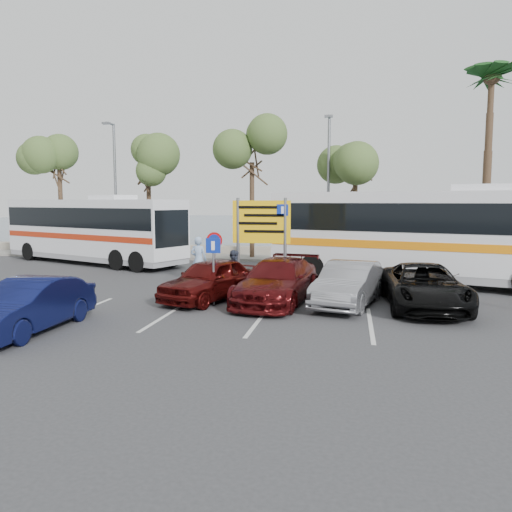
% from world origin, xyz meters
% --- Properties ---
extents(ground, '(120.00, 120.00, 0.00)m').
position_xyz_m(ground, '(0.00, 0.00, 0.00)').
color(ground, '#333235').
rests_on(ground, ground).
extents(kerb_strip, '(44.00, 2.40, 0.15)m').
position_xyz_m(kerb_strip, '(0.00, 14.00, 0.07)').
color(kerb_strip, gray).
rests_on(kerb_strip, ground).
extents(seawall, '(48.00, 0.80, 0.60)m').
position_xyz_m(seawall, '(0.00, 16.00, 0.30)').
color(seawall, gray).
rests_on(seawall, ground).
extents(sea, '(140.00, 140.00, 0.00)m').
position_xyz_m(sea, '(0.00, 60.00, 0.01)').
color(sea, '#3B555F').
rests_on(sea, ground).
extents(tree_far_left, '(3.20, 3.20, 7.60)m').
position_xyz_m(tree_far_left, '(-14.00, 14.00, 6.33)').
color(tree_far_left, '#382619').
rests_on(tree_far_left, kerb_strip).
extents(tree_left, '(3.20, 3.20, 7.20)m').
position_xyz_m(tree_left, '(-8.00, 14.00, 6.00)').
color(tree_left, '#382619').
rests_on(tree_left, kerb_strip).
extents(tree_mid, '(3.20, 3.20, 8.00)m').
position_xyz_m(tree_mid, '(-1.50, 14.00, 6.65)').
color(tree_mid, '#382619').
rests_on(tree_mid, kerb_strip).
extents(tree_right, '(3.20, 3.20, 7.40)m').
position_xyz_m(tree_right, '(4.50, 14.00, 6.17)').
color(tree_right, '#382619').
rests_on(tree_right, kerb_strip).
extents(palm_tree, '(4.80, 4.80, 11.20)m').
position_xyz_m(palm_tree, '(11.50, 14.00, 9.87)').
color(palm_tree, '#382619').
rests_on(palm_tree, kerb_strip).
extents(street_lamp_left, '(0.45, 1.15, 8.01)m').
position_xyz_m(street_lamp_left, '(-10.00, 13.52, 4.60)').
color(street_lamp_left, slate).
rests_on(street_lamp_left, kerb_strip).
extents(street_lamp_right, '(0.45, 1.15, 8.01)m').
position_xyz_m(street_lamp_right, '(3.00, 13.52, 4.60)').
color(street_lamp_right, slate).
rests_on(street_lamp_right, kerb_strip).
extents(direction_sign, '(2.20, 0.12, 3.60)m').
position_xyz_m(direction_sign, '(1.00, 3.20, 2.43)').
color(direction_sign, slate).
rests_on(direction_sign, ground).
extents(sign_no_stop, '(0.60, 0.08, 2.35)m').
position_xyz_m(sign_no_stop, '(-0.60, 2.38, 1.58)').
color(sign_no_stop, slate).
rests_on(sign_no_stop, ground).
extents(sign_parking, '(0.50, 0.07, 2.25)m').
position_xyz_m(sign_parking, '(-0.20, 0.79, 1.47)').
color(sign_parking, slate).
rests_on(sign_parking, ground).
extents(lane_markings, '(12.02, 4.20, 0.01)m').
position_xyz_m(lane_markings, '(-1.14, -1.00, 0.00)').
color(lane_markings, silver).
rests_on(lane_markings, ground).
extents(coach_bus_left, '(12.24, 7.14, 3.80)m').
position_xyz_m(coach_bus_left, '(-9.95, 10.50, 1.76)').
color(coach_bus_left, silver).
rests_on(coach_bus_left, ground).
extents(coach_bus_right, '(13.50, 6.54, 4.13)m').
position_xyz_m(coach_bus_right, '(7.50, 6.50, 1.92)').
color(coach_bus_right, silver).
rests_on(coach_bus_right, ground).
extents(car_blue, '(1.59, 4.33, 1.42)m').
position_xyz_m(car_blue, '(-4.10, -3.50, 0.71)').
color(car_blue, '#0E1445').
rests_on(car_blue, ground).
extents(car_maroon, '(2.86, 5.43, 1.50)m').
position_xyz_m(car_maroon, '(1.87, 1.50, 0.75)').
color(car_maroon, '#4D0C0E').
rests_on(car_maroon, ground).
extents(car_red, '(3.16, 4.66, 1.47)m').
position_xyz_m(car_red, '(-0.53, 1.50, 0.74)').
color(car_red, '#4D0C0B').
rests_on(car_red, ground).
extents(suv_black, '(2.58, 5.26, 1.44)m').
position_xyz_m(suv_black, '(6.67, 1.50, 0.72)').
color(suv_black, black).
rests_on(suv_black, ground).
extents(car_silver_b, '(2.56, 4.68, 1.46)m').
position_xyz_m(car_silver_b, '(4.27, 1.50, 0.73)').
color(car_silver_b, gray).
rests_on(car_silver_b, ground).
extents(pedestrian_near, '(0.76, 0.53, 1.99)m').
position_xyz_m(pedestrian_near, '(-2.03, 5.00, 1.00)').
color(pedestrian_near, '#92AED4').
rests_on(pedestrian_near, ground).
extents(pedestrian_far, '(0.97, 1.02, 1.65)m').
position_xyz_m(pedestrian_far, '(0.00, 2.99, 0.83)').
color(pedestrian_far, '#343B4E').
rests_on(pedestrian_far, ground).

